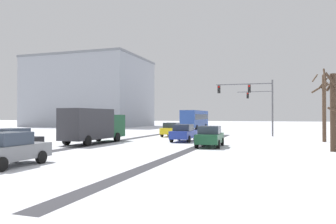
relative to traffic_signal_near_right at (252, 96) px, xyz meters
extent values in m
cube|color=#38383D|center=(-11.97, -14.05, -4.66)|extent=(1.12, 35.40, 0.01)
cube|color=#38383D|center=(-3.30, -14.05, -4.66)|extent=(0.81, 35.40, 0.01)
cube|color=white|center=(3.62, -15.65, -4.60)|extent=(4.00, 35.40, 0.12)
cylinder|color=#56565B|center=(2.22, 0.05, -1.41)|extent=(0.18, 0.18, 6.50)
cylinder|color=#56565B|center=(-0.94, 0.00, 1.44)|extent=(6.34, 0.21, 0.12)
cube|color=black|center=(-0.31, 0.01, 0.89)|extent=(0.32, 0.24, 0.90)
sphere|color=red|center=(-0.31, -0.15, 1.19)|extent=(0.20, 0.20, 0.20)
sphere|color=black|center=(-0.31, -0.15, 0.89)|extent=(0.20, 0.20, 0.20)
sphere|color=black|center=(-0.31, -0.15, 0.59)|extent=(0.20, 0.20, 0.20)
cube|color=black|center=(-3.80, -0.04, 0.89)|extent=(0.32, 0.24, 0.90)
sphere|color=red|center=(-3.79, -0.20, 1.19)|extent=(0.20, 0.20, 0.20)
sphere|color=black|center=(-3.79, -0.20, 0.89)|extent=(0.20, 0.20, 0.20)
sphere|color=black|center=(-3.79, -0.20, 0.59)|extent=(0.20, 0.20, 0.20)
cylinder|color=#56565B|center=(2.22, 12.05, -1.41)|extent=(0.18, 0.18, 6.50)
cylinder|color=#56565B|center=(-0.36, 12.21, 1.44)|extent=(5.18, 0.44, 0.12)
cube|color=black|center=(-1.40, 12.27, 0.89)|extent=(0.33, 0.26, 0.90)
sphere|color=red|center=(-1.41, 12.11, 1.19)|extent=(0.20, 0.20, 0.20)
sphere|color=black|center=(-1.41, 12.11, 0.89)|extent=(0.20, 0.20, 0.20)
sphere|color=black|center=(-1.41, 12.11, 0.59)|extent=(0.20, 0.20, 0.20)
cube|color=yellow|center=(-9.11, -1.78, -3.99)|extent=(1.76, 4.12, 0.70)
cube|color=#2D3847|center=(-9.10, -1.93, -3.34)|extent=(1.59, 1.92, 0.60)
cylinder|color=black|center=(-9.93, -0.52, -4.34)|extent=(0.23, 0.64, 0.64)
cylinder|color=black|center=(-8.32, -0.49, -4.34)|extent=(0.23, 0.64, 0.64)
cylinder|color=black|center=(-9.90, -3.06, -4.34)|extent=(0.23, 0.64, 0.64)
cylinder|color=black|center=(-8.28, -3.03, -4.34)|extent=(0.23, 0.64, 0.64)
cube|color=#233899|center=(-5.71, -8.80, -3.99)|extent=(1.74, 4.12, 0.70)
cube|color=#2D3847|center=(-5.71, -8.95, -3.34)|extent=(1.58, 1.91, 0.60)
cylinder|color=black|center=(-6.53, -7.54, -4.34)|extent=(0.23, 0.64, 0.64)
cylinder|color=black|center=(-4.92, -7.52, -4.34)|extent=(0.23, 0.64, 0.64)
cylinder|color=black|center=(-6.51, -10.08, -4.34)|extent=(0.23, 0.64, 0.64)
cylinder|color=black|center=(-4.89, -10.06, -4.34)|extent=(0.23, 0.64, 0.64)
cube|color=#194C2D|center=(-2.37, -13.26, -3.99)|extent=(1.85, 4.16, 0.70)
cube|color=#2D3847|center=(-2.37, -13.41, -3.34)|extent=(1.63, 1.96, 0.60)
cylinder|color=black|center=(-3.23, -12.02, -4.34)|extent=(0.24, 0.65, 0.64)
cylinder|color=black|center=(-1.61, -11.95, -4.34)|extent=(0.24, 0.65, 0.64)
cylinder|color=black|center=(-3.13, -14.56, -4.34)|extent=(0.24, 0.65, 0.64)
cylinder|color=black|center=(-1.52, -14.49, -4.34)|extent=(0.24, 0.65, 0.64)
cube|color=black|center=(-13.07, -22.14, -3.99)|extent=(1.87, 4.17, 0.70)
cube|color=#2D3847|center=(-13.07, -22.29, -3.34)|extent=(1.64, 1.96, 0.60)
cylinder|color=black|center=(-13.93, -20.91, -4.34)|extent=(0.25, 0.65, 0.64)
cylinder|color=black|center=(-12.32, -20.84, -4.34)|extent=(0.25, 0.65, 0.64)
cylinder|color=black|center=(-12.21, -23.38, -4.34)|extent=(0.25, 0.65, 0.64)
cube|color=slate|center=(-9.53, -25.92, -3.99)|extent=(1.76, 4.12, 0.70)
cube|color=#2D3847|center=(-9.53, -26.07, -3.34)|extent=(1.59, 1.92, 0.60)
cylinder|color=black|center=(-10.36, -24.66, -4.34)|extent=(0.23, 0.64, 0.64)
cylinder|color=black|center=(-8.74, -24.64, -4.34)|extent=(0.23, 0.64, 0.64)
cylinder|color=black|center=(-8.71, -27.18, -4.34)|extent=(0.23, 0.64, 0.64)
cube|color=#284793|center=(-10.94, 17.66, -2.73)|extent=(2.55, 11.01, 2.90)
cube|color=#283342|center=(-10.94, 17.66, -2.38)|extent=(2.58, 10.13, 0.90)
cylinder|color=black|center=(-9.77, 13.80, -4.18)|extent=(0.30, 0.96, 0.96)
cylinder|color=black|center=(-12.14, 13.81, -4.18)|extent=(0.30, 0.96, 0.96)
cylinder|color=black|center=(-9.74, 20.95, -4.18)|extent=(0.30, 0.96, 0.96)
cylinder|color=black|center=(-12.11, 20.96, -4.18)|extent=(0.30, 0.96, 0.96)
cube|color=#194C2D|center=(-12.62, -10.39, -3.19)|extent=(2.20, 2.30, 2.10)
cube|color=#333338|center=(-12.80, -14.08, -2.94)|extent=(2.44, 5.30, 2.60)
cylinder|color=black|center=(-13.66, -10.78, -4.24)|extent=(0.32, 0.85, 0.84)
cylinder|color=black|center=(-11.63, -10.87, -4.24)|extent=(0.32, 0.85, 0.84)
cylinder|color=black|center=(-13.88, -15.46, -4.24)|extent=(0.32, 0.85, 0.84)
cylinder|color=black|center=(-11.86, -15.56, -4.24)|extent=(0.32, 0.85, 0.84)
cylinder|color=#423023|center=(6.14, -14.02, -2.04)|extent=(0.39, 0.39, 5.24)
cylinder|color=#423023|center=(6.03, -13.78, -0.16)|extent=(0.70, 0.45, 0.86)
cylinder|color=#423023|center=(6.07, -14.46, -0.02)|extent=(1.04, 0.35, 1.36)
cylinder|color=#423023|center=(5.65, -14.03, 0.34)|extent=(0.14, 1.08, 1.35)
cylinder|color=#4C3828|center=(6.80, -5.19, -1.54)|extent=(0.34, 0.34, 6.23)
cylinder|color=#4C3828|center=(6.74, -4.79, 0.79)|extent=(0.93, 0.26, 1.12)
cylinder|color=#4C3828|center=(7.11, -4.77, 0.61)|extent=(0.95, 0.74, 0.57)
cylinder|color=#4C3828|center=(6.53, -4.46, 0.43)|extent=(1.60, 0.72, 1.07)
cylinder|color=#4C3828|center=(6.06, -4.91, 1.33)|extent=(0.70, 1.56, 0.89)
cube|color=#9399A3|center=(-39.52, 29.40, 3.15)|extent=(25.54, 19.50, 15.63)
cube|color=slate|center=(-39.52, 29.40, 11.22)|extent=(25.84, 19.80, 0.50)
camera|label=1|loc=(2.34, -37.94, -2.29)|focal=34.31mm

